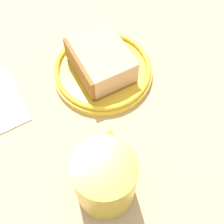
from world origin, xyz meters
The scene contains 4 objects.
ground_plane centered at (0.00, 0.00, -1.72)cm, with size 126.39×126.39×3.44cm, color tan.
small_plate centered at (-4.77, 2.77, 0.97)cm, with size 16.43×16.43×1.97cm.
cake_slice centered at (-4.89, 2.54, 3.64)cm, with size 12.49×11.70×4.92cm.
tea_mug centered at (7.16, -12.96, 5.22)cm, with size 7.94×10.05×10.24cm.
Camera 1 is at (15.07, -22.69, 45.67)cm, focal length 53.05 mm.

